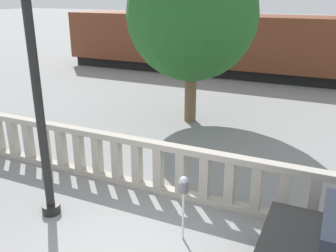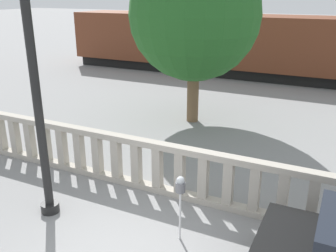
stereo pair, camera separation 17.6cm
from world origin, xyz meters
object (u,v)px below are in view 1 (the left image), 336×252
parking_meter (184,189)px  lamppost (33,62)px  tree_left (192,15)px  train_near (224,43)px

parking_meter → lamppost: bearing=-172.6°
tree_left → train_near: bearing=99.3°
lamppost → parking_meter: (2.83, 0.37, -2.13)m
tree_left → parking_meter: bearing=-69.4°
parking_meter → train_near: train_near is taller
lamppost → parking_meter: 3.56m
lamppost → parking_meter: lamppost is taller
lamppost → train_near: (-0.95, 15.12, -1.48)m
lamppost → parking_meter: bearing=7.4°
parking_meter → tree_left: bearing=110.6°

